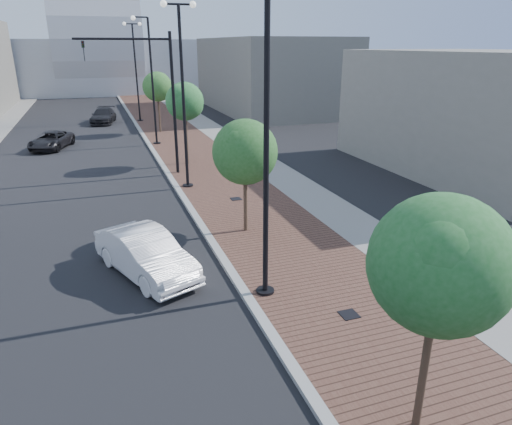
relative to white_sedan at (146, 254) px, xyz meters
name	(u,v)px	position (x,y,z in m)	size (l,w,h in m)	color
sidewalk	(180,129)	(6.19, 27.37, -0.70)	(7.00, 140.00, 0.12)	#4C2D23
concrete_strip	(209,128)	(8.89, 27.37, -0.69)	(2.40, 140.00, 0.13)	slate
curb	(141,131)	(2.69, 27.37, -0.69)	(0.30, 140.00, 0.14)	gray
white_sedan	(146,254)	(0.00, 0.00, 0.00)	(1.61, 4.61, 1.52)	silver
dark_car_mid	(51,140)	(-4.27, 22.61, -0.14)	(2.06, 4.48, 1.24)	black
dark_car_far	(103,116)	(-0.18, 33.72, -0.05)	(1.99, 4.89, 1.42)	black
pedestrian	(468,266)	(9.35, -4.43, 0.09)	(0.62, 0.41, 1.70)	black
streetlight_1	(262,159)	(3.18, -2.63, 3.58)	(1.44, 0.56, 9.21)	black
streetlight_2	(183,97)	(3.29, 9.37, 4.06)	(1.72, 0.56, 9.28)	black
streetlight_3	(151,87)	(3.18, 21.37, 3.58)	(1.44, 0.56, 9.21)	black
streetlight_4	(136,72)	(3.29, 33.37, 4.06)	(1.72, 0.56, 9.28)	black
traffic_mast	(157,89)	(2.39, 12.37, 4.22)	(5.09, 0.20, 8.00)	black
tree_0	(441,264)	(4.34, -8.60, 2.96)	(2.56, 2.55, 5.00)	#382619
tree_1	(246,152)	(4.34, 2.40, 2.62)	(2.58, 2.56, 4.68)	#382619
tree_2	(185,102)	(4.34, 14.40, 3.25)	(2.39, 2.35, 5.20)	#382619
tree_3	(158,87)	(4.34, 26.40, 3.17)	(2.52, 2.49, 5.19)	#382619
convention_center	(97,52)	(0.69, 72.37, 5.24)	(50.00, 30.00, 50.00)	#AEB1B9
commercial_block_ne	(270,75)	(18.69, 37.37, 3.24)	(12.00, 22.00, 8.00)	#65625A
commercial_block_e	(481,113)	(20.69, 7.37, 2.74)	(10.00, 16.00, 7.00)	slate
utility_cover_1	(349,314)	(5.09, -4.63, -0.63)	(0.50, 0.50, 0.02)	black
utility_cover_2	(236,199)	(5.09, 6.37, -0.63)	(0.50, 0.50, 0.02)	black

